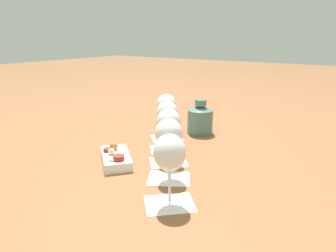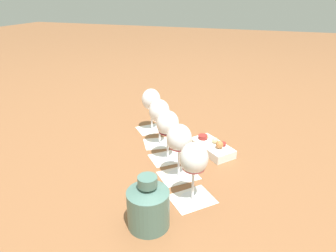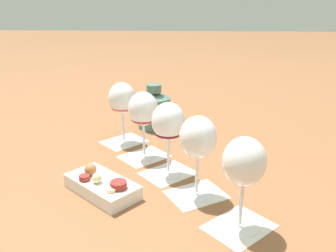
{
  "view_description": "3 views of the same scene",
  "coord_description": "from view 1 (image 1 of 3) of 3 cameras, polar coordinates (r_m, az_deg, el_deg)",
  "views": [
    {
      "loc": [
        0.51,
        -0.74,
        0.39
      ],
      "look_at": [
        0.0,
        -0.0,
        0.12
      ],
      "focal_mm": 32.0,
      "sensor_mm": 36.0,
      "label": 1
    },
    {
      "loc": [
        -0.3,
        0.87,
        0.54
      ],
      "look_at": [
        0.0,
        -0.0,
        0.12
      ],
      "focal_mm": 32.0,
      "sensor_mm": 36.0,
      "label": 2
    },
    {
      "loc": [
        0.05,
        -0.77,
        0.4
      ],
      "look_at": [
        0.0,
        -0.0,
        0.12
      ],
      "focal_mm": 38.0,
      "sensor_mm": 36.0,
      "label": 3
    }
  ],
  "objects": [
    {
      "name": "wine_glass_0",
      "position": [
        1.17,
        -0.29,
        3.52
      ],
      "size": [
        0.08,
        0.08,
        0.18
      ],
      "color": "white",
      "rests_on": "tasting_card_0"
    },
    {
      "name": "tasting_card_4",
      "position": [
        0.76,
        0.29,
        -14.56
      ],
      "size": [
        0.15,
        0.15,
        0.0
      ],
      "color": "silver",
      "rests_on": "ground_plane"
    },
    {
      "name": "tasting_card_0",
      "position": [
        1.21,
        -0.28,
        -2.26
      ],
      "size": [
        0.15,
        0.15,
        0.0
      ],
      "color": "silver",
      "rests_on": "ground_plane"
    },
    {
      "name": "wine_glass_4",
      "position": [
        0.7,
        0.31,
        -5.8
      ],
      "size": [
        0.08,
        0.08,
        0.18
      ],
      "color": "white",
      "rests_on": "tasting_card_4"
    },
    {
      "name": "ceramic_vase",
      "position": [
        1.26,
        6.14,
        1.38
      ],
      "size": [
        0.11,
        0.11,
        0.14
      ],
      "color": "#4C7066",
      "rests_on": "ground_plane"
    },
    {
      "name": "ground_plane",
      "position": [
        0.98,
        -0.14,
        -6.86
      ],
      "size": [
        8.0,
        8.0,
        0.0
      ],
      "primitive_type": "plane",
      "color": "brown"
    },
    {
      "name": "tasting_card_1",
      "position": [
        1.09,
        -0.16,
        -4.4
      ],
      "size": [
        0.15,
        0.15,
        0.0
      ],
      "color": "silver",
      "rests_on": "ground_plane"
    },
    {
      "name": "wine_glass_3",
      "position": [
        0.83,
        0.16,
        -2.18
      ],
      "size": [
        0.08,
        0.08,
        0.18
      ],
      "color": "white",
      "rests_on": "tasting_card_3"
    },
    {
      "name": "tasting_card_3",
      "position": [
        0.87,
        0.15,
        -9.93
      ],
      "size": [
        0.15,
        0.14,
        0.0
      ],
      "color": "silver",
      "rests_on": "ground_plane"
    },
    {
      "name": "wine_glass_2",
      "position": [
        0.94,
        0.17,
        0.17
      ],
      "size": [
        0.08,
        0.08,
        0.18
      ],
      "color": "white",
      "rests_on": "tasting_card_2"
    },
    {
      "name": "wine_glass_1",
      "position": [
        1.05,
        -0.16,
        1.96
      ],
      "size": [
        0.08,
        0.08,
        0.18
      ],
      "color": "white",
      "rests_on": "tasting_card_1"
    },
    {
      "name": "snack_dish",
      "position": [
        0.98,
        -9.93,
        -5.92
      ],
      "size": [
        0.18,
        0.18,
        0.06
      ],
      "color": "white",
      "rests_on": "ground_plane"
    },
    {
      "name": "tasting_card_2",
      "position": [
        0.98,
        0.16,
        -6.83
      ],
      "size": [
        0.15,
        0.15,
        0.0
      ],
      "color": "silver",
      "rests_on": "ground_plane"
    }
  ]
}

